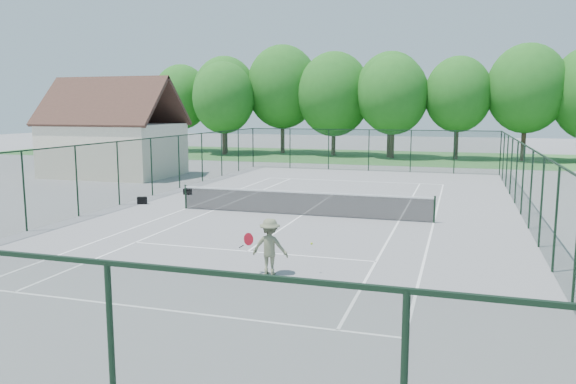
# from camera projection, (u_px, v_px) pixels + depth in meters

# --- Properties ---
(ground) EXTENTS (140.00, 140.00, 0.00)m
(ground) POSITION_uv_depth(u_px,v_px,m) (302.00, 215.00, 24.03)
(ground) COLOR gray
(ground) RESTS_ON ground
(grass_far) EXTENTS (80.00, 16.00, 0.01)m
(grass_far) POSITION_uv_depth(u_px,v_px,m) (389.00, 157.00, 52.38)
(grass_far) COLOR #3C7736
(grass_far) RESTS_ON ground
(court_lines) EXTENTS (11.05, 23.85, 0.01)m
(court_lines) POSITION_uv_depth(u_px,v_px,m) (302.00, 215.00, 24.03)
(court_lines) COLOR white
(court_lines) RESTS_ON ground
(tennis_net) EXTENTS (11.08, 0.08, 1.10)m
(tennis_net) POSITION_uv_depth(u_px,v_px,m) (302.00, 202.00, 23.94)
(tennis_net) COLOR black
(tennis_net) RESTS_ON ground
(fence_enclosure) EXTENTS (18.05, 36.05, 3.02)m
(fence_enclosure) POSITION_uv_depth(u_px,v_px,m) (302.00, 179.00, 23.80)
(fence_enclosure) COLOR #183321
(fence_enclosure) RESTS_ON ground
(utility_building) EXTENTS (8.60, 6.27, 6.63)m
(utility_building) POSITION_uv_depth(u_px,v_px,m) (113.00, 130.00, 37.67)
(utility_building) COLOR #F4E7C9
(utility_building) RESTS_ON ground
(tree_line_far) EXTENTS (39.40, 6.40, 9.70)m
(tree_line_far) POSITION_uv_depth(u_px,v_px,m) (390.00, 92.00, 51.49)
(tree_line_far) COLOR #452F24
(tree_line_far) RESTS_ON ground
(sports_bag_a) EXTENTS (0.49, 0.38, 0.35)m
(sports_bag_a) POSITION_uv_depth(u_px,v_px,m) (142.00, 200.00, 26.85)
(sports_bag_a) COLOR black
(sports_bag_a) RESTS_ON ground
(sports_bag_b) EXTENTS (0.42, 0.28, 0.32)m
(sports_bag_b) POSITION_uv_depth(u_px,v_px,m) (188.00, 192.00, 29.76)
(sports_bag_b) COLOR black
(sports_bag_b) RESTS_ON ground
(tennis_player) EXTENTS (1.97, 0.95, 1.57)m
(tennis_player) POSITION_uv_depth(u_px,v_px,m) (270.00, 247.00, 15.41)
(tennis_player) COLOR #656A4D
(tennis_player) RESTS_ON ground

